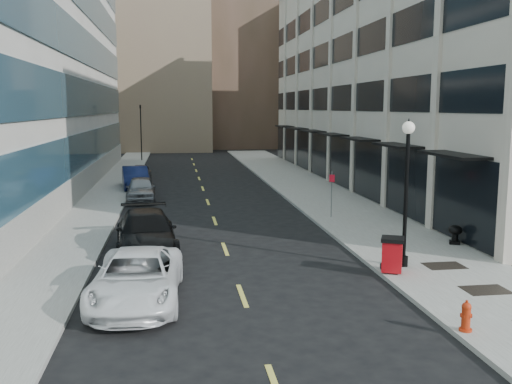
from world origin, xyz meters
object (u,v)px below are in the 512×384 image
object	(u,v)px
trash_bin	(392,254)
urn_planter	(455,233)
car_black_pickup	(146,233)
car_white_van	(137,278)
sign_post	(332,188)
car_grey_sedan	(139,173)
car_silver_sedan	(141,189)
car_blue_sedan	(135,178)
lamppost	(407,180)
fire_hydrant	(466,316)
traffic_signal	(140,108)

from	to	relation	value
trash_bin	urn_planter	xyz separation A→B (m)	(4.20, 3.61, -0.18)
car_black_pickup	trash_bin	world-z (taller)	car_black_pickup
car_white_van	sign_post	xyz separation A→B (m)	(9.26, 11.60, 0.93)
car_grey_sedan	car_silver_sedan	bearing A→B (deg)	-79.42
car_blue_sedan	urn_planter	size ratio (longest dim) A/B	6.22
car_white_van	lamppost	size ratio (longest dim) A/B	1.04
fire_hydrant	car_white_van	bearing A→B (deg)	173.67
traffic_signal	car_grey_sedan	xyz separation A→B (m)	(0.70, -16.90, -5.05)
trash_bin	car_black_pickup	bearing A→B (deg)	176.39
traffic_signal	car_grey_sedan	bearing A→B (deg)	-87.63
car_grey_sedan	urn_planter	bearing A→B (deg)	-52.52
car_black_pickup	lamppost	xyz separation A→B (m)	(9.32, -3.80, 2.44)
car_black_pickup	car_blue_sedan	bearing A→B (deg)	90.21
car_white_van	car_blue_sedan	world-z (taller)	car_blue_sedan
car_white_van	car_black_pickup	size ratio (longest dim) A/B	0.96
car_blue_sedan	fire_hydrant	size ratio (longest dim) A/B	6.13
car_white_van	lamppost	world-z (taller)	lamppost
car_black_pickup	lamppost	distance (m)	10.36
car_black_pickup	fire_hydrant	xyz separation A→B (m)	(8.50, -9.80, -0.29)
lamppost	sign_post	size ratio (longest dim) A/B	2.22
car_blue_sedan	sign_post	xyz separation A→B (m)	(10.86, -12.90, 0.88)
car_blue_sedan	trash_bin	world-z (taller)	car_blue_sedan
car_black_pickup	car_silver_sedan	xyz separation A→B (m)	(-0.92, 13.20, -0.07)
sign_post	fire_hydrant	bearing A→B (deg)	-73.66
lamppost	car_blue_sedan	bearing A→B (deg)	116.09
traffic_signal	car_silver_sedan	xyz separation A→B (m)	(1.38, -27.00, -4.95)
car_black_pickup	car_white_van	bearing A→B (deg)	-94.73
car_silver_sedan	car_grey_sedan	distance (m)	10.12
car_silver_sedan	sign_post	distance (m)	12.74
car_white_van	fire_hydrant	world-z (taller)	car_white_van
car_black_pickup	trash_bin	bearing A→B (deg)	-32.36
car_white_van	car_silver_sedan	xyz separation A→B (m)	(-0.92, 19.20, -0.00)
car_black_pickup	sign_post	distance (m)	10.86
car_black_pickup	lamppost	size ratio (longest dim) A/B	1.08
car_black_pickup	traffic_signal	bearing A→B (deg)	88.55
car_white_van	sign_post	bearing A→B (deg)	54.37
urn_planter	sign_post	bearing A→B (deg)	118.60
trash_bin	lamppost	size ratio (longest dim) A/B	0.23
car_blue_sedan	urn_planter	bearing A→B (deg)	-60.27
car_black_pickup	car_grey_sedan	xyz separation A→B (m)	(-1.60, 23.29, -0.17)
car_black_pickup	car_grey_sedan	distance (m)	23.35
car_blue_sedan	car_silver_sedan	bearing A→B (deg)	-89.53
sign_post	urn_planter	xyz separation A→B (m)	(3.54, -6.49, -1.06)
car_black_pickup	fire_hydrant	world-z (taller)	car_black_pickup
traffic_signal	lamppost	bearing A→B (deg)	-75.21
traffic_signal	car_silver_sedan	world-z (taller)	traffic_signal
car_silver_sedan	car_grey_sedan	xyz separation A→B (m)	(-0.68, 10.10, -0.10)
car_silver_sedan	fire_hydrant	distance (m)	24.86
trash_bin	car_white_van	bearing A→B (deg)	-146.11
trash_bin	sign_post	distance (m)	10.16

